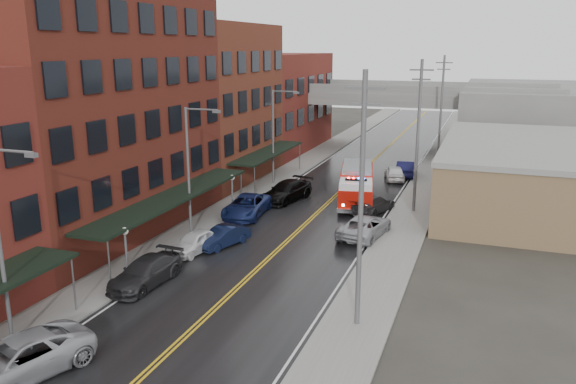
% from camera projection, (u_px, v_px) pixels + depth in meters
% --- Properties ---
extents(road, '(11.00, 160.00, 0.02)m').
position_uv_depth(road, '(309.00, 221.00, 42.79)').
color(road, black).
rests_on(road, ground).
extents(sidewalk_left, '(3.00, 160.00, 0.15)m').
position_uv_depth(sidewalk_left, '(223.00, 211.00, 45.17)').
color(sidewalk_left, slate).
rests_on(sidewalk_left, ground).
extents(sidewalk_right, '(3.00, 160.00, 0.15)m').
position_uv_depth(sidewalk_right, '(405.00, 230.00, 40.38)').
color(sidewalk_right, slate).
rests_on(sidewalk_right, ground).
extents(curb_left, '(0.30, 160.00, 0.15)m').
position_uv_depth(curb_left, '(241.00, 213.00, 44.62)').
color(curb_left, gray).
rests_on(curb_left, ground).
extents(curb_right, '(0.30, 160.00, 0.15)m').
position_uv_depth(curb_right, '(383.00, 228.00, 40.92)').
color(curb_right, gray).
rests_on(curb_right, ground).
extents(brick_building_b, '(9.00, 20.00, 18.00)m').
position_uv_depth(brick_building_b, '(95.00, 105.00, 38.51)').
color(brick_building_b, '#511A15').
rests_on(brick_building_b, ground).
extents(brick_building_c, '(9.00, 15.00, 15.00)m').
position_uv_depth(brick_building_c, '(213.00, 103.00, 54.82)').
color(brick_building_c, brown).
rests_on(brick_building_c, ground).
extents(brick_building_far, '(9.00, 20.00, 12.00)m').
position_uv_depth(brick_building_far, '(277.00, 102.00, 71.12)').
color(brick_building_far, maroon).
rests_on(brick_building_far, ground).
extents(tan_building, '(14.00, 22.00, 5.00)m').
position_uv_depth(tan_building, '(532.00, 177.00, 46.02)').
color(tan_building, brown).
rests_on(tan_building, ground).
extents(right_far_block, '(18.00, 30.00, 8.00)m').
position_uv_depth(right_far_block, '(537.00, 117.00, 72.29)').
color(right_far_block, slate).
rests_on(right_far_block, ground).
extents(awning_1, '(2.60, 18.00, 3.09)m').
position_uv_depth(awning_1, '(173.00, 197.00, 38.12)').
color(awning_1, black).
rests_on(awning_1, ground).
extents(awning_2, '(2.60, 13.00, 3.09)m').
position_uv_depth(awning_2, '(268.00, 153.00, 54.05)').
color(awning_2, black).
rests_on(awning_2, ground).
extents(globe_lamp_1, '(0.44, 0.44, 3.12)m').
position_uv_depth(globe_lamp_1, '(125.00, 241.00, 31.56)').
color(globe_lamp_1, '#59595B').
rests_on(globe_lamp_1, ground).
extents(globe_lamp_2, '(0.44, 0.44, 3.12)m').
position_uv_depth(globe_lamp_2, '(232.00, 185.00, 44.31)').
color(globe_lamp_2, '#59595B').
rests_on(globe_lamp_2, ground).
extents(street_lamp_0, '(2.64, 0.22, 9.00)m').
position_uv_depth(street_lamp_0, '(3.00, 236.00, 23.60)').
color(street_lamp_0, '#59595B').
rests_on(street_lamp_0, ground).
extents(street_lamp_1, '(2.64, 0.22, 9.00)m').
position_uv_depth(street_lamp_1, '(191.00, 164.00, 38.17)').
color(street_lamp_1, '#59595B').
rests_on(street_lamp_1, ground).
extents(street_lamp_2, '(2.64, 0.22, 9.00)m').
position_uv_depth(street_lamp_2, '(276.00, 131.00, 52.73)').
color(street_lamp_2, '#59595B').
rests_on(street_lamp_2, ground).
extents(utility_pole_0, '(1.80, 0.24, 12.00)m').
position_uv_depth(utility_pole_0, '(361.00, 199.00, 25.18)').
color(utility_pole_0, '#59595B').
rests_on(utility_pole_0, ground).
extents(utility_pole_1, '(1.80, 0.24, 12.00)m').
position_uv_depth(utility_pole_1, '(418.00, 135.00, 43.39)').
color(utility_pole_1, '#59595B').
rests_on(utility_pole_1, ground).
extents(utility_pole_2, '(1.80, 0.24, 12.00)m').
position_uv_depth(utility_pole_2, '(441.00, 108.00, 61.60)').
color(utility_pole_2, '#59595B').
rests_on(utility_pole_2, ground).
extents(overpass, '(40.00, 10.00, 7.50)m').
position_uv_depth(overpass, '(387.00, 103.00, 70.41)').
color(overpass, slate).
rests_on(overpass, ground).
extents(fire_truck, '(4.73, 8.86, 3.10)m').
position_uv_depth(fire_truck, '(356.00, 184.00, 47.10)').
color(fire_truck, '#A71107').
rests_on(fire_truck, ground).
extents(parked_car_left_2, '(4.60, 6.55, 1.66)m').
position_uv_depth(parked_car_left_2, '(17.00, 359.00, 22.39)').
color(parked_car_left_2, '#A1A3A9').
rests_on(parked_car_left_2, ground).
extents(parked_car_left_3, '(2.38, 5.25, 1.49)m').
position_uv_depth(parked_car_left_3, '(145.00, 272.00, 31.22)').
color(parked_car_left_3, '#272729').
rests_on(parked_car_left_3, ground).
extents(parked_car_left_4, '(2.41, 4.34, 1.40)m').
position_uv_depth(parked_car_left_4, '(195.00, 242.00, 36.21)').
color(parked_car_left_4, white).
rests_on(parked_car_left_4, ground).
extents(parked_car_left_5, '(2.65, 4.29, 1.33)m').
position_uv_depth(parked_car_left_5, '(223.00, 237.00, 37.28)').
color(parked_car_left_5, black).
rests_on(parked_car_left_5, ground).
extents(parked_car_left_6, '(3.22, 6.06, 1.62)m').
position_uv_depth(parked_car_left_6, '(247.00, 206.00, 43.87)').
color(parked_car_left_6, navy).
rests_on(parked_car_left_6, ground).
extents(parked_car_left_7, '(3.61, 6.16, 1.68)m').
position_uv_depth(parked_car_left_7, '(287.00, 191.00, 48.26)').
color(parked_car_left_7, black).
rests_on(parked_car_left_7, ground).
extents(parked_car_right_0, '(3.34, 5.77, 1.51)m').
position_uv_depth(parked_car_right_0, '(365.00, 226.00, 39.13)').
color(parked_car_right_0, '#9C9EA4').
rests_on(parked_car_right_0, ground).
extents(parked_car_right_1, '(3.39, 5.40, 1.46)m').
position_uv_depth(parked_car_right_1, '(372.00, 204.00, 44.84)').
color(parked_car_right_1, '#2B2B2E').
rests_on(parked_car_right_1, ground).
extents(parked_car_right_2, '(2.80, 4.71, 1.50)m').
position_uv_depth(parked_car_right_2, '(395.00, 173.00, 55.62)').
color(parked_car_right_2, white).
rests_on(parked_car_right_2, ground).
extents(parked_car_right_3, '(2.30, 5.15, 1.64)m').
position_uv_depth(parked_car_right_3, '(405.00, 168.00, 57.26)').
color(parked_car_right_3, '#0E0E33').
rests_on(parked_car_right_3, ground).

